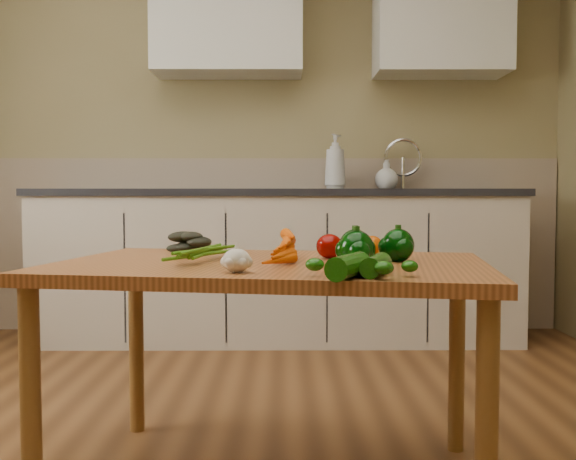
# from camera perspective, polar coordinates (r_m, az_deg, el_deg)

# --- Properties ---
(room) EXTENTS (4.04, 5.04, 2.64)m
(room) POSITION_cam_1_polar(r_m,az_deg,el_deg) (1.87, -8.07, 15.04)
(room) COLOR brown
(room) RESTS_ON ground
(counter_run) EXTENTS (2.84, 0.64, 1.14)m
(counter_run) POSITION_cam_1_polar(r_m,az_deg,el_deg) (3.85, -0.79, -2.96)
(counter_run) COLOR beige
(counter_run) RESTS_ON ground
(upper_cabinets) EXTENTS (2.15, 0.35, 0.70)m
(upper_cabinets) POSITION_cam_1_polar(r_m,az_deg,el_deg) (4.11, 3.62, 18.41)
(upper_cabinets) COLOR silver
(upper_cabinets) RESTS_ON room
(table) EXTENTS (1.36, 0.99, 0.67)m
(table) POSITION_cam_1_polar(r_m,az_deg,el_deg) (1.90, -1.47, -5.05)
(table) COLOR #AD6232
(table) RESTS_ON ground
(soap_bottle_a) EXTENTS (0.18, 0.18, 0.33)m
(soap_bottle_a) POSITION_cam_1_polar(r_m,az_deg,el_deg) (3.90, 4.21, 6.07)
(soap_bottle_a) COLOR silver
(soap_bottle_a) RESTS_ON counter_run
(soap_bottle_b) EXTENTS (0.08, 0.08, 0.18)m
(soap_bottle_b) POSITION_cam_1_polar(r_m,az_deg,el_deg) (3.99, 4.20, 4.91)
(soap_bottle_b) COLOR silver
(soap_bottle_b) RESTS_ON counter_run
(soap_bottle_c) EXTENTS (0.17, 0.17, 0.18)m
(soap_bottle_c) POSITION_cam_1_polar(r_m,az_deg,el_deg) (4.06, 8.75, 4.87)
(soap_bottle_c) COLOR silver
(soap_bottle_c) RESTS_ON counter_run
(carrot_bunch) EXTENTS (0.26, 0.21, 0.06)m
(carrot_bunch) POSITION_cam_1_polar(r_m,az_deg,el_deg) (1.87, -2.69, -1.92)
(carrot_bunch) COLOR #E55505
(carrot_bunch) RESTS_ON table
(leafy_greens) EXTENTS (0.18, 0.16, 0.09)m
(leafy_greens) POSITION_cam_1_polar(r_m,az_deg,el_deg) (2.22, -8.49, -0.83)
(leafy_greens) COLOR black
(leafy_greens) RESTS_ON table
(garlic_bulb) EXTENTS (0.07, 0.07, 0.06)m
(garlic_bulb) POSITION_cam_1_polar(r_m,az_deg,el_deg) (1.62, -4.60, -2.72)
(garlic_bulb) COLOR silver
(garlic_bulb) RESTS_ON table
(pepper_a) EXTENTS (0.09, 0.09, 0.09)m
(pepper_a) POSITION_cam_1_polar(r_m,az_deg,el_deg) (1.86, 5.98, -1.46)
(pepper_a) COLOR black
(pepper_a) RESTS_ON table
(pepper_b) EXTENTS (0.10, 0.10, 0.10)m
(pepper_b) POSITION_cam_1_polar(r_m,az_deg,el_deg) (1.91, 9.75, -1.36)
(pepper_b) COLOR black
(pepper_b) RESTS_ON table
(pepper_c) EXTENTS (0.10, 0.10, 0.10)m
(pepper_c) POSITION_cam_1_polar(r_m,az_deg,el_deg) (1.76, 6.11, -1.67)
(pepper_c) COLOR black
(pepper_c) RESTS_ON table
(tomato_a) EXTENTS (0.08, 0.08, 0.08)m
(tomato_a) POSITION_cam_1_polar(r_m,az_deg,el_deg) (1.98, 3.70, -1.45)
(tomato_a) COLOR #810502
(tomato_a) RESTS_ON table
(tomato_b) EXTENTS (0.07, 0.07, 0.07)m
(tomato_b) POSITION_cam_1_polar(r_m,az_deg,el_deg) (2.05, 7.44, -1.44)
(tomato_b) COLOR #CA4A05
(tomato_b) RESTS_ON table
(tomato_c) EXTENTS (0.06, 0.06, 0.06)m
(tomato_c) POSITION_cam_1_polar(r_m,az_deg,el_deg) (1.94, 9.25, -1.85)
(tomato_c) COLOR #CA4A05
(tomato_c) RESTS_ON table
(zucchini_a) EXTENTS (0.10, 0.17, 0.05)m
(zucchini_a) POSITION_cam_1_polar(r_m,az_deg,el_deg) (1.57, 7.83, -3.11)
(zucchini_a) COLOR #0F4707
(zucchini_a) RESTS_ON table
(zucchini_b) EXTENTS (0.12, 0.18, 0.06)m
(zucchini_b) POSITION_cam_1_polar(r_m,az_deg,el_deg) (1.51, 5.41, -3.21)
(zucchini_b) COLOR #0F4707
(zucchini_b) RESTS_ON table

